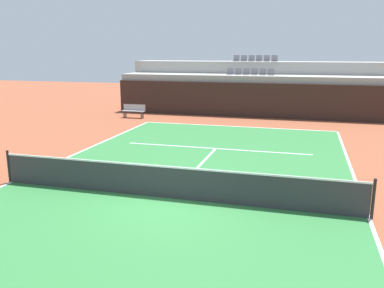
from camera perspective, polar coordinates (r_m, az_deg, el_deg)
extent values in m
plane|color=brown|center=(11.96, -3.30, -7.65)|extent=(80.00, 80.00, 0.00)
cube|color=#2D7238|center=(11.96, -3.30, -7.63)|extent=(11.00, 24.00, 0.01)
cube|color=white|center=(23.20, 6.32, 2.46)|extent=(11.00, 0.10, 0.00)
cube|color=white|center=(14.59, -24.08, -4.92)|extent=(0.10, 24.00, 0.00)
cube|color=white|center=(11.51, 23.71, -9.55)|extent=(0.10, 24.00, 0.00)
cube|color=white|center=(17.87, 3.37, -0.64)|extent=(8.26, 0.10, 0.00)
cube|color=white|center=(14.86, 0.71, -3.43)|extent=(0.10, 6.40, 0.00)
cube|color=black|center=(26.61, 7.68, 6.16)|extent=(17.72, 0.30, 2.23)
cube|color=#9E9E99|center=(27.92, 8.10, 6.90)|extent=(17.72, 2.40, 2.65)
cube|color=#9E9E99|center=(30.25, 8.74, 8.14)|extent=(17.72, 2.40, 3.49)
cube|color=slate|center=(28.03, 5.35, 9.75)|extent=(0.44, 0.44, 0.04)
cube|color=slate|center=(28.21, 5.44, 10.21)|extent=(0.44, 0.04, 0.40)
cube|color=slate|center=(27.93, 6.48, 9.71)|extent=(0.44, 0.44, 0.04)
cube|color=slate|center=(28.12, 6.56, 10.18)|extent=(0.44, 0.04, 0.40)
cube|color=slate|center=(27.85, 7.61, 9.67)|extent=(0.44, 0.44, 0.04)
cube|color=slate|center=(28.04, 7.69, 10.14)|extent=(0.44, 0.04, 0.40)
cube|color=slate|center=(27.78, 8.75, 9.63)|extent=(0.44, 0.44, 0.04)
cube|color=slate|center=(27.96, 8.82, 10.10)|extent=(0.44, 0.04, 0.40)
cube|color=slate|center=(27.71, 9.90, 9.58)|extent=(0.44, 0.44, 0.04)
cube|color=slate|center=(27.90, 9.96, 10.05)|extent=(0.44, 0.04, 0.40)
cube|color=slate|center=(27.66, 11.05, 9.53)|extent=(0.44, 0.44, 0.04)
cube|color=slate|center=(27.85, 11.11, 10.00)|extent=(0.44, 0.04, 0.40)
cube|color=slate|center=(30.36, 6.23, 11.56)|extent=(0.44, 0.44, 0.04)
cube|color=slate|center=(30.55, 6.30, 11.98)|extent=(0.44, 0.04, 0.40)
cube|color=slate|center=(30.27, 7.28, 11.53)|extent=(0.44, 0.44, 0.04)
cube|color=slate|center=(30.46, 7.35, 11.95)|extent=(0.44, 0.04, 0.40)
cube|color=slate|center=(30.19, 8.33, 11.50)|extent=(0.44, 0.44, 0.04)
cube|color=slate|center=(30.39, 8.40, 11.92)|extent=(0.44, 0.04, 0.40)
cube|color=slate|center=(30.12, 9.39, 11.46)|extent=(0.44, 0.44, 0.04)
cube|color=slate|center=(30.32, 9.45, 11.88)|extent=(0.44, 0.04, 0.40)
cube|color=slate|center=(30.07, 10.45, 11.42)|extent=(0.44, 0.44, 0.04)
cube|color=slate|center=(30.26, 10.51, 11.84)|extent=(0.44, 0.04, 0.40)
cube|color=slate|center=(30.02, 11.52, 11.37)|extent=(0.44, 0.44, 0.04)
cube|color=slate|center=(30.22, 11.57, 11.79)|extent=(0.44, 0.04, 0.40)
cylinder|color=black|center=(14.47, -24.43, -2.88)|extent=(0.08, 0.08, 1.07)
cylinder|color=black|center=(11.34, 24.21, -7.06)|extent=(0.08, 0.08, 1.07)
cube|color=#333338|center=(11.80, -3.33, -5.51)|extent=(10.90, 0.02, 0.92)
cube|color=white|center=(11.66, -3.36, -3.25)|extent=(10.90, 0.04, 0.05)
cube|color=#99999E|center=(26.37, -8.27, 4.63)|extent=(1.50, 0.40, 0.05)
cube|color=#99999E|center=(26.51, -8.13, 5.16)|extent=(1.50, 0.04, 0.36)
cube|color=#2D2D33|center=(26.53, -9.56, 4.12)|extent=(0.06, 0.06, 0.42)
cube|color=#2D2D33|center=(26.05, -7.16, 4.03)|extent=(0.06, 0.06, 0.42)
cube|color=#2D2D33|center=(26.78, -9.31, 4.21)|extent=(0.06, 0.06, 0.42)
cube|color=#2D2D33|center=(26.30, -6.93, 4.13)|extent=(0.06, 0.06, 0.42)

